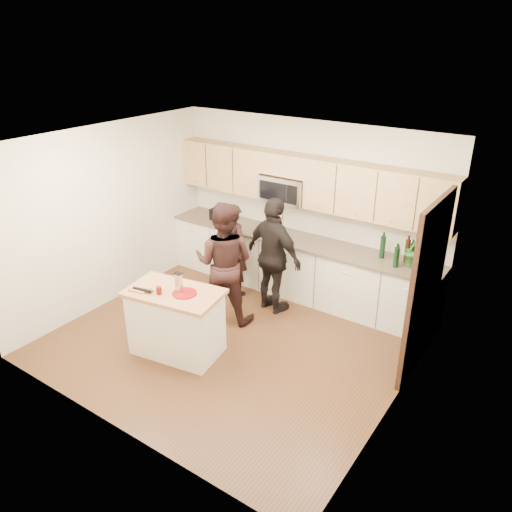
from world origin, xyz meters
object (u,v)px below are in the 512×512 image
Objects in this scene: toaster at (221,215)px; woman_left at (234,250)px; island at (176,322)px; woman_right at (274,256)px; woman_center at (224,263)px.

woman_left reaches higher than toaster.
woman_left is (0.68, -0.54, -0.29)m from toaster.
island is 0.87× the size of woman_left.
toaster is 0.18× the size of woman_right.
woman_left is 0.81m from woman_right.
woman_right is (1.47, -0.63, -0.15)m from toaster.
woman_center is 1.01× the size of woman_right.
woman_right reaches higher than woman_left.
woman_right reaches higher than island.
woman_right is at bearing -144.66° from woman_center.
island is 4.03× the size of toaster.
woman_left is at bearing -38.53° from toaster.
woman_right reaches higher than toaster.
toaster is 0.21× the size of woman_left.
island is at bearing -65.63° from toaster.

